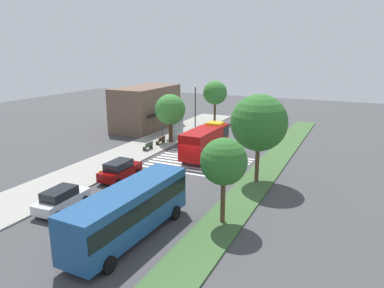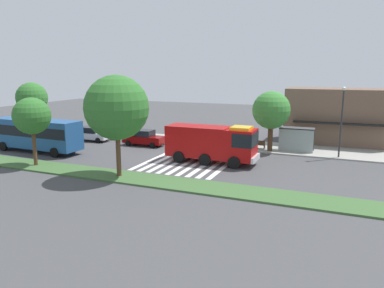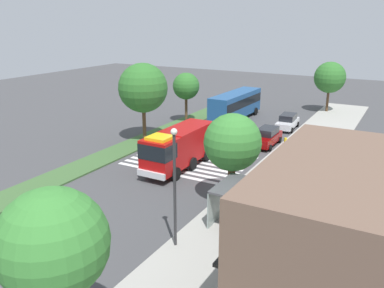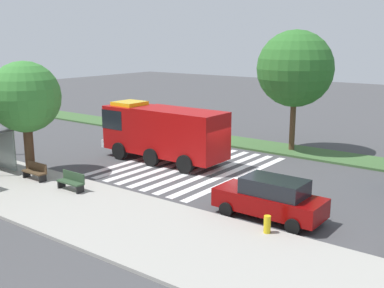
{
  "view_description": "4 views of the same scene",
  "coord_description": "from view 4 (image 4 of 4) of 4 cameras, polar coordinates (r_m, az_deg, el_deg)",
  "views": [
    {
      "loc": [
        -31.34,
        -15.2,
        11.86
      ],
      "look_at": [
        3.23,
        1.13,
        1.77
      ],
      "focal_mm": 33.6,
      "sensor_mm": 36.0,
      "label": 1
    },
    {
      "loc": [
        15.57,
        -31.12,
        8.41
      ],
      "look_at": [
        2.49,
        0.22,
        1.59
      ],
      "focal_mm": 34.12,
      "sensor_mm": 36.0,
      "label": 2
    },
    {
      "loc": [
        32.37,
        16.86,
        12.33
      ],
      "look_at": [
        2.35,
        0.17,
        1.58
      ],
      "focal_mm": 37.47,
      "sensor_mm": 36.0,
      "label": 3
    },
    {
      "loc": [
        -14.1,
        21.68,
        7.57
      ],
      "look_at": [
        1.75,
        0.71,
        1.62
      ],
      "focal_mm": 43.84,
      "sensor_mm": 36.0,
      "label": 4
    }
  ],
  "objects": [
    {
      "name": "ground_plane",
      "position": [
        26.94,
        3.9,
        -3.59
      ],
      "size": [
        120.0,
        120.0,
        0.0
      ],
      "primitive_type": "plane",
      "color": "#424244"
    },
    {
      "name": "bench_near_shelter",
      "position": [
        26.57,
        -18.53,
        -3.15
      ],
      "size": [
        1.6,
        0.5,
        0.9
      ],
      "color": "#4C3823",
      "rests_on": "sidewalk"
    },
    {
      "name": "fire_truck",
      "position": [
        29.2,
        -3.91,
        1.67
      ],
      "size": [
        8.51,
        2.89,
        3.57
      ],
      "rotation": [
        0.0,
        0.0,
        -0.01
      ],
      "color": "#A50C0C",
      "rests_on": "ground_plane"
    },
    {
      "name": "parked_car_mid",
      "position": [
        20.32,
        9.52,
        -6.52
      ],
      "size": [
        4.73,
        2.05,
        1.81
      ],
      "rotation": [
        0.0,
        0.0,
        0.0
      ],
      "color": "#720505",
      "rests_on": "ground_plane"
    },
    {
      "name": "crosswalk",
      "position": [
        28.32,
        -0.31,
        -2.73
      ],
      "size": [
        7.65,
        10.4,
        0.01
      ],
      "color": "silver",
      "rests_on": "ground_plane"
    },
    {
      "name": "median_strip",
      "position": [
        33.07,
        10.84,
        -0.58
      ],
      "size": [
        60.0,
        3.0,
        0.14
      ],
      "primitive_type": "cube",
      "color": "#3D6033",
      "rests_on": "ground_plane"
    },
    {
      "name": "median_tree_west",
      "position": [
        31.95,
        12.44,
        8.92
      ],
      "size": [
        5.06,
        5.06,
        8.0
      ],
      "color": "#513823",
      "rests_on": "median_strip"
    },
    {
      "name": "sidewalk_tree_west",
      "position": [
        27.38,
        -19.64,
        5.36
      ],
      "size": [
        3.92,
        3.92,
        6.25
      ],
      "color": "#47301E",
      "rests_on": "sidewalk"
    },
    {
      "name": "bench_west_of_shelter",
      "position": [
        24.21,
        -14.45,
        -4.41
      ],
      "size": [
        1.6,
        0.5,
        0.9
      ],
      "color": "#2D472D",
      "rests_on": "sidewalk"
    },
    {
      "name": "fire_hydrant",
      "position": [
        18.72,
        9.14,
        -9.62
      ],
      "size": [
        0.28,
        0.28,
        0.7
      ],
      "primitive_type": "cylinder",
      "color": "gold",
      "rests_on": "sidewalk"
    },
    {
      "name": "sidewalk",
      "position": [
        20.59,
        -9.64,
        -8.79
      ],
      "size": [
        60.0,
        5.8,
        0.14
      ],
      "primitive_type": "cube",
      "color": "#9E9B93",
      "rests_on": "ground_plane"
    }
  ]
}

